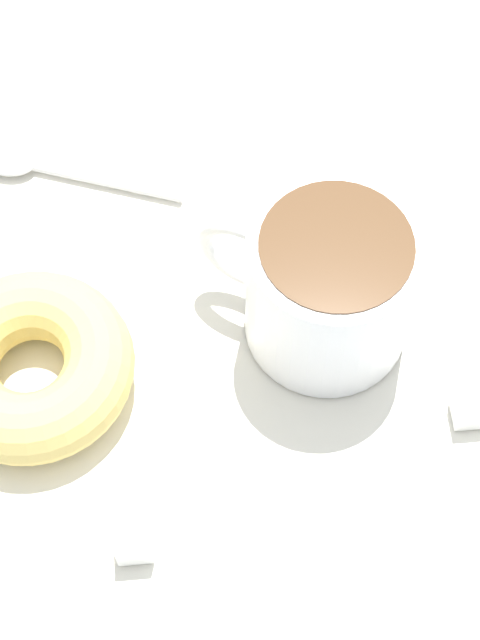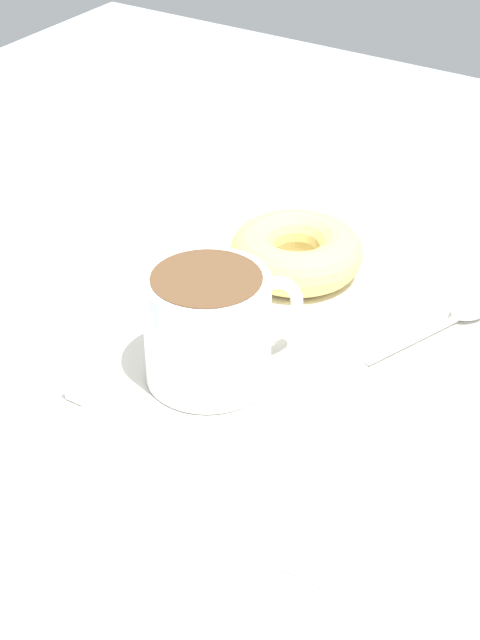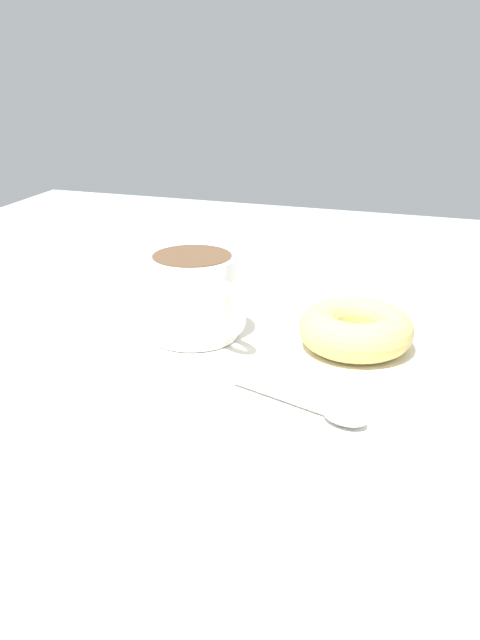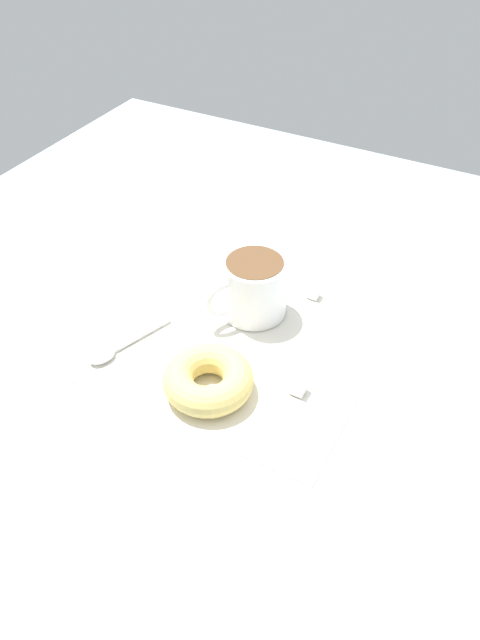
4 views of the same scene
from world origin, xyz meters
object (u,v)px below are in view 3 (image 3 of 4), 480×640
at_px(spoon, 326,411).
at_px(sugar_cube, 326,300).
at_px(sugar_cube_extra, 157,300).
at_px(donut, 356,329).
at_px(coffee_cup, 194,295).

height_order(spoon, sugar_cube, sugar_cube).
bearing_deg(sugar_cube_extra, spoon, 51.45).
bearing_deg(sugar_cube, sugar_cube_extra, -72.63).
relative_size(donut, sugar_cube_extra, 6.74).
bearing_deg(sugar_cube, spoon, 12.08).
distance_m(coffee_cup, donut, 0.16).
bearing_deg(spoon, sugar_cube, -167.92).
height_order(coffee_cup, donut, coffee_cup).
bearing_deg(coffee_cup, donut, 97.60).
height_order(coffee_cup, sugar_cube, coffee_cup).
bearing_deg(sugar_cube, coffee_cup, -42.66).
bearing_deg(coffee_cup, spoon, 52.87).
height_order(spoon, sugar_cube_extra, sugar_cube_extra).
relative_size(spoon, sugar_cube, 6.98).
bearing_deg(coffee_cup, sugar_cube_extra, -131.59).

